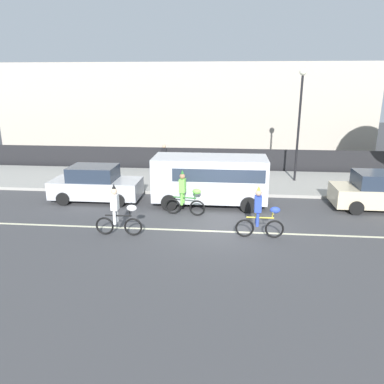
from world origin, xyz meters
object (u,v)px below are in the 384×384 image
object	(u,v)px
parade_cyclist_cobalt	(261,215)
parked_car_beige	(381,192)
parade_cyclist_lime	(185,196)
parked_van_silver	(212,177)
parade_cyclist_zebra	(119,213)
pedestrian_onlooker	(164,157)
street_lamp_post	(300,109)
parked_car_silver	(96,184)

from	to	relation	value
parade_cyclist_cobalt	parked_car_beige	size ratio (longest dim) A/B	0.47
parade_cyclist_lime	parked_car_beige	xyz separation A→B (m)	(8.35, 1.54, -0.06)
parade_cyclist_cobalt	parked_car_beige	xyz separation A→B (m)	(5.44, 3.64, -0.06)
parked_car_beige	parked_van_silver	bearing A→B (deg)	-179.72
parade_cyclist_lime	parked_car_beige	bearing A→B (deg)	10.47
parade_cyclist_cobalt	parade_cyclist_zebra	bearing A→B (deg)	-176.91
pedestrian_onlooker	parade_cyclist_cobalt	bearing A→B (deg)	-61.51
street_lamp_post	parked_van_silver	bearing A→B (deg)	-136.66
street_lamp_post	parade_cyclist_cobalt	bearing A→B (deg)	-107.76
parked_car_beige	street_lamp_post	size ratio (longest dim) A/B	0.70
pedestrian_onlooker	parade_cyclist_lime	bearing A→B (deg)	-73.78
parade_cyclist_lime	pedestrian_onlooker	size ratio (longest dim) A/B	1.19
parade_cyclist_lime	street_lamp_post	xyz separation A→B (m)	(5.39, 5.64, 3.15)
parked_car_beige	street_lamp_post	bearing A→B (deg)	125.85
parked_car_silver	parked_car_beige	bearing A→B (deg)	-0.19
parade_cyclist_zebra	parked_van_silver	size ratio (longest dim) A/B	0.38
parked_van_silver	pedestrian_onlooker	bearing A→B (deg)	118.89
parked_car_beige	street_lamp_post	distance (m)	5.99
parade_cyclist_zebra	parked_car_silver	world-z (taller)	parade_cyclist_zebra
parade_cyclist_cobalt	street_lamp_post	distance (m)	8.71
parked_car_beige	pedestrian_onlooker	xyz separation A→B (m)	(-10.42, 5.54, 0.23)
parked_car_beige	pedestrian_onlooker	world-z (taller)	pedestrian_onlooker
pedestrian_onlooker	street_lamp_post	bearing A→B (deg)	-10.93
parade_cyclist_zebra	parade_cyclist_cobalt	size ratio (longest dim) A/B	1.00
street_lamp_post	parade_cyclist_zebra	bearing A→B (deg)	-133.24
parade_cyclist_lime	parked_car_silver	distance (m)	4.65
street_lamp_post	pedestrian_onlooker	xyz separation A→B (m)	(-7.45, 1.44, -2.97)
parked_van_silver	pedestrian_onlooker	xyz separation A→B (m)	(-3.07, 5.57, -0.27)
parade_cyclist_zebra	parade_cyclist_lime	distance (m)	3.19
parade_cyclist_lime	street_lamp_post	size ratio (longest dim) A/B	0.33
parade_cyclist_zebra	pedestrian_onlooker	size ratio (longest dim) A/B	1.19
parade_cyclist_zebra	parked_car_beige	xyz separation A→B (m)	(10.49, 3.91, -0.06)
parade_cyclist_lime	parked_car_beige	distance (m)	8.50
parked_car_silver	street_lamp_post	world-z (taller)	street_lamp_post
parked_car_silver	street_lamp_post	bearing A→B (deg)	22.56
parade_cyclist_cobalt	street_lamp_post	size ratio (longest dim) A/B	0.33
parade_cyclist_cobalt	parked_van_silver	xyz separation A→B (m)	(-1.90, 3.60, 0.44)
parade_cyclist_zebra	parked_car_silver	bearing A→B (deg)	119.48
parade_cyclist_lime	pedestrian_onlooker	xyz separation A→B (m)	(-2.06, 7.08, 0.17)
parade_cyclist_zebra	parked_car_beige	distance (m)	11.19
parade_cyclist_lime	parked_car_beige	world-z (taller)	parade_cyclist_lime
parked_van_silver	street_lamp_post	world-z (taller)	street_lamp_post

